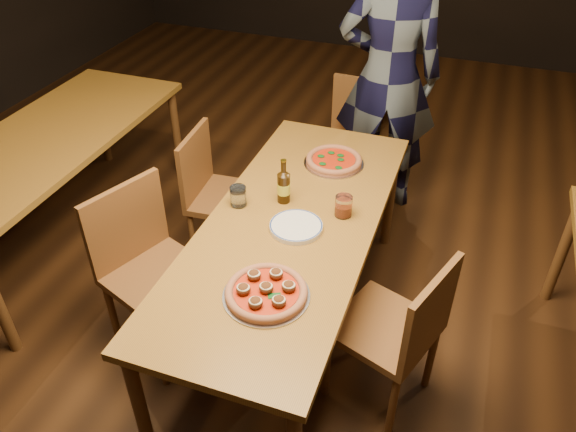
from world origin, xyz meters
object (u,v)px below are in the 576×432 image
(chair_end, at_px, (352,147))
(pizza_margherita, at_px, (334,160))
(water_glass, at_px, (238,196))
(amber_glass, at_px, (344,206))
(diner, at_px, (389,77))
(beer_bottle, at_px, (284,187))
(chair_main_nw, at_px, (159,276))
(pizza_meatball, at_px, (266,292))
(chair_main_e, at_px, (384,326))
(plate_stack, at_px, (296,227))
(table_left, at_px, (47,147))
(chair_main_sw, at_px, (228,197))
(table_main, at_px, (291,233))

(chair_end, bearing_deg, pizza_margherita, -83.69)
(water_glass, relative_size, amber_glass, 0.97)
(diner, bearing_deg, beer_bottle, 68.45)
(water_glass, xyz_separation_m, diner, (0.46, 1.41, 0.14))
(chair_main_nw, bearing_deg, pizza_meatball, -85.79)
(pizza_margherita, bearing_deg, chair_main_e, -59.38)
(beer_bottle, xyz_separation_m, water_glass, (-0.20, -0.10, -0.03))
(pizza_meatball, bearing_deg, diner, 87.23)
(chair_main_e, bearing_deg, amber_glass, -120.31)
(amber_glass, bearing_deg, plate_stack, -134.74)
(pizza_meatball, relative_size, amber_glass, 3.41)
(table_left, relative_size, pizza_meatball, 5.50)
(chair_main_sw, distance_m, pizza_margherita, 0.71)
(table_main, xyz_separation_m, diner, (0.16, 1.45, 0.27))
(pizza_margherita, xyz_separation_m, plate_stack, (-0.01, -0.64, -0.01))
(table_main, height_order, water_glass, water_glass)
(chair_main_nw, height_order, chair_main_sw, chair_main_nw)
(chair_main_sw, height_order, chair_end, chair_end)
(table_main, xyz_separation_m, table_left, (-1.70, 0.30, 0.00))
(table_main, xyz_separation_m, chair_main_sw, (-0.57, 0.48, -0.23))
(chair_end, distance_m, pizza_meatball, 1.84)
(table_main, xyz_separation_m, chair_main_nw, (-0.59, -0.32, -0.19))
(chair_main_e, xyz_separation_m, pizza_margherita, (-0.49, 0.83, 0.32))
(pizza_meatball, relative_size, diner, 0.19)
(table_left, relative_size, chair_end, 2.15)
(table_main, bearing_deg, beer_bottle, 121.92)
(plate_stack, xyz_separation_m, beer_bottle, (-0.13, 0.20, 0.07))
(amber_glass, bearing_deg, chair_end, 101.10)
(chair_end, distance_m, amber_glass, 1.23)
(table_main, bearing_deg, pizza_meatball, -82.26)
(table_main, bearing_deg, chair_main_nw, -151.70)
(table_main, bearing_deg, table_left, 169.99)
(table_left, distance_m, diner, 2.21)
(plate_stack, bearing_deg, beer_bottle, 124.13)
(chair_main_sw, bearing_deg, chair_main_nw, 175.12)
(amber_glass, bearing_deg, diner, 92.46)
(table_main, relative_size, beer_bottle, 8.44)
(pizza_margherita, relative_size, amber_glass, 3.16)
(chair_main_sw, relative_size, pizza_meatball, 2.47)
(pizza_margherita, height_order, plate_stack, pizza_margherita)
(pizza_meatball, bearing_deg, water_glass, 123.35)
(diner, bearing_deg, table_main, 73.28)
(table_main, distance_m, plate_stack, 0.10)
(chair_main_sw, bearing_deg, chair_end, -38.45)
(chair_main_nw, xyz_separation_m, chair_main_sw, (0.01, 0.79, -0.04))
(pizza_meatball, relative_size, beer_bottle, 1.54)
(table_left, distance_m, chair_main_e, 2.31)
(pizza_meatball, xyz_separation_m, beer_bottle, (-0.16, 0.67, 0.06))
(pizza_meatball, bearing_deg, chair_main_e, 30.13)
(table_left, height_order, beer_bottle, beer_bottle)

